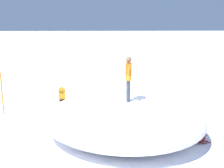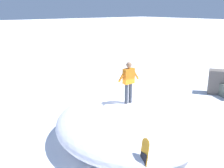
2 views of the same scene
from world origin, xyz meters
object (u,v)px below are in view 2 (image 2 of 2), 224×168
snowboarder_standing (129,80)px  backpack_near (120,99)px  snowboard_primary_upright (143,164)px  backpack_far (103,109)px

snowboarder_standing → backpack_near: bearing=-35.5°
snowboard_primary_upright → backpack_far: (5.32, -2.50, -0.65)m
snowboarder_standing → backpack_near: snowboarder_standing is taller
snowboard_primary_upright → backpack_far: size_ratio=2.50×
snowboard_primary_upright → backpack_near: size_ratio=2.42×
snowboarder_standing → snowboard_primary_upright: (-2.70, 1.84, -1.60)m
snowboarder_standing → backpack_far: (2.62, -0.66, -2.26)m
backpack_near → backpack_far: backpack_near is taller
snowboarder_standing → backpack_near: 4.67m
backpack_near → backpack_far: bearing=112.3°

